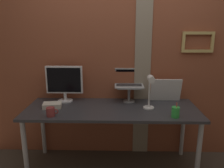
{
  "coord_description": "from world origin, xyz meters",
  "views": [
    {
      "loc": [
        -0.08,
        -2.37,
        1.61
      ],
      "look_at": [
        -0.14,
        0.11,
        0.98
      ],
      "focal_mm": 36.43,
      "sensor_mm": 36.0,
      "label": 1
    }
  ],
  "objects_px": {
    "monitor": "(64,81)",
    "desk_lamp": "(150,89)",
    "whiteboard_panel": "(166,90)",
    "pen_cup": "(175,112)",
    "coffee_mug": "(51,112)",
    "laptop": "(129,81)"
  },
  "relations": [
    {
      "from": "laptop",
      "to": "whiteboard_panel",
      "type": "xyz_separation_m",
      "value": [
        0.44,
        -0.03,
        -0.1
      ]
    },
    {
      "from": "pen_cup",
      "to": "coffee_mug",
      "type": "distance_m",
      "value": 1.25
    },
    {
      "from": "laptop",
      "to": "desk_lamp",
      "type": "height_order",
      "value": "same"
    },
    {
      "from": "whiteboard_panel",
      "to": "pen_cup",
      "type": "distance_m",
      "value": 0.52
    },
    {
      "from": "monitor",
      "to": "laptop",
      "type": "distance_m",
      "value": 0.77
    },
    {
      "from": "whiteboard_panel",
      "to": "pen_cup",
      "type": "bearing_deg",
      "value": -90.52
    },
    {
      "from": "monitor",
      "to": "coffee_mug",
      "type": "height_order",
      "value": "monitor"
    },
    {
      "from": "monitor",
      "to": "pen_cup",
      "type": "bearing_deg",
      "value": -21.58
    },
    {
      "from": "monitor",
      "to": "laptop",
      "type": "bearing_deg",
      "value": 5.18
    },
    {
      "from": "laptop",
      "to": "desk_lamp",
      "type": "distance_m",
      "value": 0.41
    },
    {
      "from": "monitor",
      "to": "coffee_mug",
      "type": "xyz_separation_m",
      "value": [
        -0.04,
        -0.48,
        -0.2
      ]
    },
    {
      "from": "monitor",
      "to": "whiteboard_panel",
      "type": "bearing_deg",
      "value": 1.66
    },
    {
      "from": "monitor",
      "to": "desk_lamp",
      "type": "xyz_separation_m",
      "value": [
        0.98,
        -0.28,
        -0.0
      ]
    },
    {
      "from": "monitor",
      "to": "desk_lamp",
      "type": "height_order",
      "value": "monitor"
    },
    {
      "from": "monitor",
      "to": "whiteboard_panel",
      "type": "xyz_separation_m",
      "value": [
        1.21,
        0.04,
        -0.11
      ]
    },
    {
      "from": "desk_lamp",
      "to": "coffee_mug",
      "type": "distance_m",
      "value": 1.05
    },
    {
      "from": "desk_lamp",
      "to": "pen_cup",
      "type": "height_order",
      "value": "desk_lamp"
    },
    {
      "from": "monitor",
      "to": "whiteboard_panel",
      "type": "height_order",
      "value": "monitor"
    },
    {
      "from": "whiteboard_panel",
      "to": "coffee_mug",
      "type": "distance_m",
      "value": 1.35
    },
    {
      "from": "pen_cup",
      "to": "coffee_mug",
      "type": "height_order",
      "value": "pen_cup"
    },
    {
      "from": "desk_lamp",
      "to": "coffee_mug",
      "type": "height_order",
      "value": "desk_lamp"
    },
    {
      "from": "monitor",
      "to": "desk_lamp",
      "type": "bearing_deg",
      "value": -16.06
    }
  ]
}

